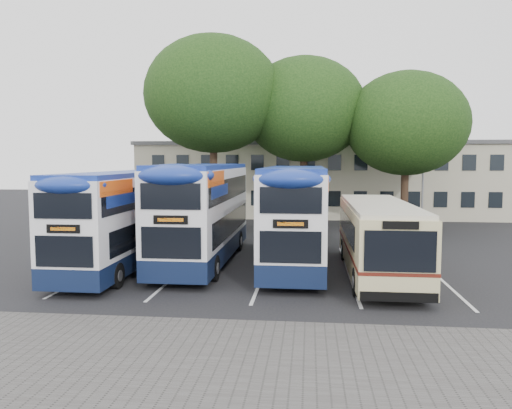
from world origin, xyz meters
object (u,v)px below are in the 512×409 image
Objects in this scene: lamp_post at (424,154)px; tree_right at (406,124)px; bus_dd_mid at (204,209)px; bus_dd_right at (295,212)px; bus_dd_left at (121,216)px; tree_left at (213,95)px; tree_mid at (304,110)px; bus_single at (378,234)px.

tree_right is at bearing -127.70° from lamp_post.
bus_dd_mid reaches higher than bus_dd_right.
bus_dd_right is at bearing -119.90° from tree_right.
bus_dd_left is at bearing -169.13° from bus_dd_right.
tree_mid is at bearing 15.41° from tree_left.
tree_mid is 1.18× the size of bus_dd_left.
tree_left reaches higher than tree_mid.
bus_dd_right is (-6.90, -12.00, -4.66)m from tree_right.
bus_dd_left is 10.82m from bus_single.
tree_left reaches higher than bus_dd_left.
bus_dd_left is (-1.58, -12.72, -6.74)m from tree_left.
tree_mid is at bearing 102.53° from bus_single.
tree_left reaches higher than bus_single.
tree_left is 14.48m from bus_dd_left.
tree_left reaches higher than tree_right.
lamp_post is at bearing 11.04° from tree_left.
bus_dd_right is 1.06× the size of bus_single.
bus_dd_right is 3.75m from bus_single.
bus_dd_right is at bearing 10.87° from bus_dd_left.
bus_dd_left is (-7.61, -14.39, -5.85)m from tree_mid.
tree_left is at bearing -176.88° from tree_right.
bus_single is at bearing -77.47° from tree_mid.
bus_single is (10.80, 0.01, -0.62)m from bus_dd_left.
tree_left is 1.20× the size of bus_dd_mid.
lamp_post is at bearing 44.25° from bus_dd_left.
bus_dd_mid is at bearing 28.01° from bus_dd_left.
bus_single is (7.57, -1.71, -0.79)m from bus_dd_mid.
bus_dd_mid is 1.03× the size of bus_dd_right.
lamp_post is 0.70× the size of tree_left.
tree_right is (12.73, 0.69, -1.97)m from tree_left.
bus_dd_mid reaches higher than bus_single.
lamp_post is at bearing 58.84° from bus_dd_right.
bus_single is at bearing 0.05° from bus_dd_left.
tree_mid is at bearing -172.21° from lamp_post.
bus_single is at bearing -22.58° from bus_dd_right.
tree_mid reaches higher than lamp_post.
bus_single is at bearing -104.63° from tree_right.
bus_single is at bearing -108.30° from lamp_post.
bus_dd_left is 0.96× the size of bus_dd_right.
tree_mid is 14.18m from bus_dd_right.
tree_right is at bearing -8.23° from tree_mid.
lamp_post reaches higher than bus_dd_mid.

